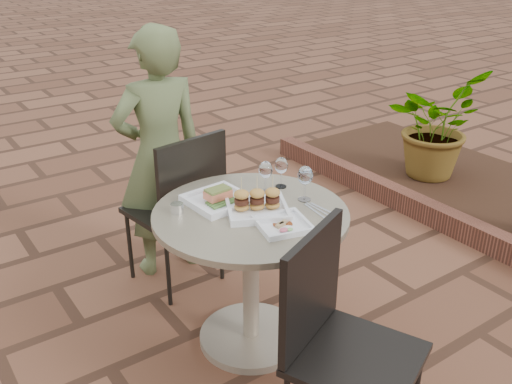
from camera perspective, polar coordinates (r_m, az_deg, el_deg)
ground at (r=3.20m, az=-0.13°, el=-11.56°), size 60.00×60.00×0.00m
cafe_table at (r=2.72m, az=-0.52°, el=-6.60°), size 0.90×0.90×0.73m
chair_far at (r=3.15m, az=-7.39°, el=-0.78°), size 0.50×0.50×0.93m
chair_near at (r=2.20m, az=7.92°, el=-13.42°), size 0.58×0.58×0.93m
diner at (r=3.29m, az=-9.59°, el=3.65°), size 0.56×0.38×1.46m
plate_salmon at (r=2.67m, az=-3.79°, el=-0.69°), size 0.29×0.29×0.07m
plate_sliders at (r=2.58m, az=0.11°, el=-1.22°), size 0.36×0.36×0.18m
plate_tuna at (r=2.46m, az=2.69°, el=-3.22°), size 0.26×0.26×0.03m
wine_glass_right at (r=2.67m, az=4.94°, el=1.58°), size 0.07×0.07×0.17m
wine_glass_mid at (r=2.74m, az=0.97°, el=2.16°), size 0.07×0.07×0.16m
wine_glass_far at (r=2.80m, az=2.55°, el=2.59°), size 0.07×0.07×0.16m
steel_ramekin at (r=2.60m, az=-7.90°, el=-1.61°), size 0.07×0.07×0.04m
cutlery_set at (r=2.62m, az=6.33°, el=-1.82°), size 0.09×0.19×0.00m
planter_curb at (r=4.31m, az=15.23°, el=-1.12°), size 0.12×3.00×0.15m
mulch_bed at (r=4.85m, az=20.59°, el=0.52°), size 1.30×3.00×0.06m
potted_plant_a at (r=4.78m, az=17.41°, el=6.47°), size 0.92×0.85×0.85m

